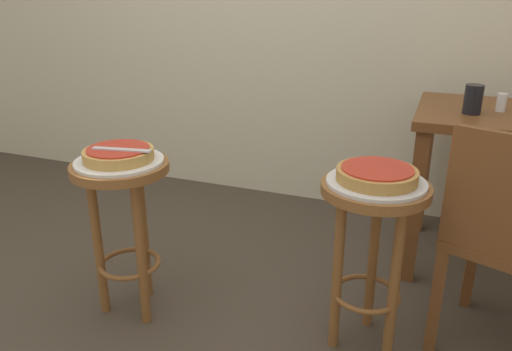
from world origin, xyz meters
TOP-DOWN VIEW (x-y plane):
  - stool_foreground at (-0.22, 0.23)m, footprint 0.36×0.36m
  - serving_plate_foreground at (-0.22, 0.23)m, footprint 0.33×0.33m
  - pizza_foreground at (-0.22, 0.23)m, footprint 0.26×0.26m
  - stool_middle at (0.70, 0.36)m, footprint 0.36×0.36m
  - serving_plate_middle at (0.70, 0.36)m, footprint 0.33×0.33m
  - pizza_middle at (0.70, 0.36)m, footprint 0.27×0.27m
  - cup_near_edge at (0.98, 1.05)m, footprint 0.08×0.08m
  - condiment_shaker at (1.10, 1.14)m, footprint 0.04×0.04m
  - pizza_server_knife at (-0.19, 0.21)m, footprint 0.22×0.06m

SIDE VIEW (x-z plane):
  - stool_foreground at x=-0.22m, z-range 0.15..0.79m
  - stool_middle at x=0.70m, z-range 0.15..0.79m
  - serving_plate_foreground at x=-0.22m, z-range 0.64..0.65m
  - serving_plate_middle at x=0.70m, z-range 0.64..0.65m
  - pizza_foreground at x=-0.22m, z-range 0.65..0.70m
  - pizza_middle at x=0.70m, z-range 0.65..0.70m
  - pizza_server_knife at x=-0.19m, z-range 0.70..0.70m
  - condiment_shaker at x=1.10m, z-range 0.74..0.82m
  - cup_near_edge at x=0.98m, z-range 0.74..0.86m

